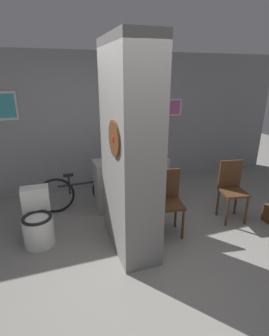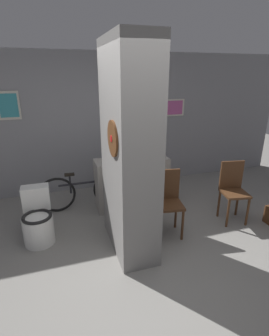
{
  "view_description": "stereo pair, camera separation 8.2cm",
  "coord_description": "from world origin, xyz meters",
  "px_view_note": "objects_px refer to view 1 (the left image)",
  "views": [
    {
      "loc": [
        -1.04,
        -2.35,
        2.21
      ],
      "look_at": [
        0.11,
        0.94,
        0.95
      ],
      "focal_mm": 28.0,
      "sensor_mm": 36.0,
      "label": 1
    },
    {
      "loc": [
        -0.96,
        -2.37,
        2.21
      ],
      "look_at": [
        0.11,
        0.94,
        0.95
      ],
      "focal_mm": 28.0,
      "sensor_mm": 36.0,
      "label": 2
    }
  ],
  "objects_px": {
    "chair_by_doorway": "(232,188)",
    "bottle_tall": "(143,151)",
    "chair_near_pillar": "(168,199)",
    "bicycle": "(84,191)",
    "toilet": "(38,222)"
  },
  "relations": [
    {
      "from": "chair_by_doorway",
      "to": "bottle_tall",
      "type": "xyz_separation_m",
      "value": [
        -1.15,
        0.93,
        0.45
      ]
    },
    {
      "from": "chair_by_doorway",
      "to": "chair_near_pillar",
      "type": "bearing_deg",
      "value": -168.26
    },
    {
      "from": "chair_near_pillar",
      "to": "bicycle",
      "type": "height_order",
      "value": "chair_near_pillar"
    },
    {
      "from": "toilet",
      "to": "chair_near_pillar",
      "type": "height_order",
      "value": "chair_near_pillar"
    },
    {
      "from": "chair_near_pillar",
      "to": "bottle_tall",
      "type": "xyz_separation_m",
      "value": [
        -0.03,
        0.96,
        0.45
      ]
    },
    {
      "from": "chair_near_pillar",
      "to": "chair_by_doorway",
      "type": "bearing_deg",
      "value": 10.87
    },
    {
      "from": "toilet",
      "to": "chair_by_doorway",
      "type": "bearing_deg",
      "value": -6.56
    },
    {
      "from": "toilet",
      "to": "bicycle",
      "type": "height_order",
      "value": "toilet"
    },
    {
      "from": "chair_near_pillar",
      "to": "bottle_tall",
      "type": "relative_size",
      "value": 2.84
    },
    {
      "from": "chair_near_pillar",
      "to": "bicycle",
      "type": "bearing_deg",
      "value": 142.33
    },
    {
      "from": "chair_by_doorway",
      "to": "bottle_tall",
      "type": "bearing_deg",
      "value": 151.32
    },
    {
      "from": "chair_near_pillar",
      "to": "toilet",
      "type": "bearing_deg",
      "value": 177.96
    },
    {
      "from": "bicycle",
      "to": "chair_by_doorway",
      "type": "bearing_deg",
      "value": -26.78
    },
    {
      "from": "chair_by_doorway",
      "to": "toilet",
      "type": "bearing_deg",
      "value": -176.26
    },
    {
      "from": "chair_by_doorway",
      "to": "bicycle",
      "type": "xyz_separation_m",
      "value": [
        -2.16,
        1.09,
        -0.2
      ]
    }
  ]
}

